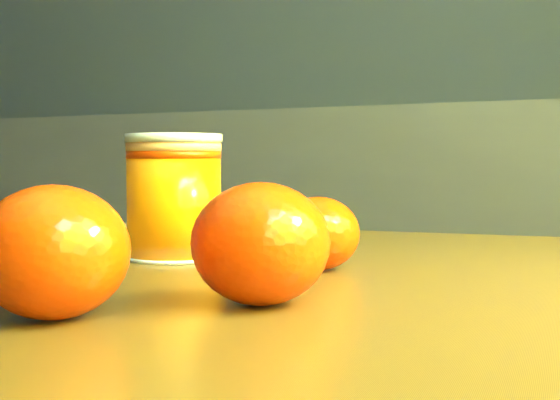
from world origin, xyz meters
The scene contains 5 objects.
kitchen_counter centered at (0.00, 1.45, 0.45)m, with size 3.15×0.60×0.90m, color #444448.
juice_glass centered at (0.94, 0.19, 0.76)m, with size 0.07×0.07×0.09m.
orange_front centered at (1.09, 0.06, 0.75)m, with size 0.07×0.07×0.06m, color #E03804.
orange_back centered at (1.06, 0.19, 0.74)m, with size 0.06×0.06×0.05m, color #E03804.
orange_extra centered at (1.03, -0.02, 0.75)m, with size 0.07×0.07×0.06m, color #E03804.
Camera 1 is at (1.30, -0.29, 0.79)m, focal length 50.00 mm.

